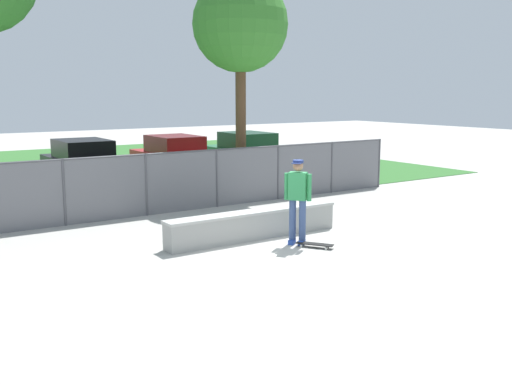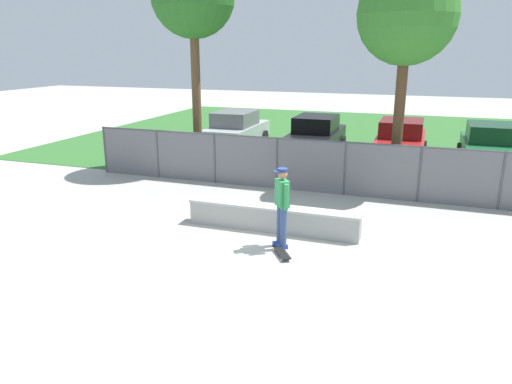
% 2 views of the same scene
% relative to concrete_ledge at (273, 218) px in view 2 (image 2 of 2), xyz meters
% --- Properties ---
extents(ground_plane, '(80.00, 80.00, 0.00)m').
position_rel_concrete_ledge_xyz_m(ground_plane, '(0.07, -0.94, -0.32)').
color(ground_plane, '#ADAAA3').
extents(grass_strip, '(27.13, 20.00, 0.02)m').
position_rel_concrete_ledge_xyz_m(grass_strip, '(0.07, 13.96, -0.31)').
color(grass_strip, '#336B2D').
rests_on(grass_strip, ground).
extents(concrete_ledge, '(4.32, 0.49, 0.64)m').
position_rel_concrete_ledge_xyz_m(concrete_ledge, '(0.00, 0.00, 0.00)').
color(concrete_ledge, '#999993').
rests_on(concrete_ledge, ground).
extents(skateboarder, '(0.43, 0.50, 1.84)m').
position_rel_concrete_ledge_xyz_m(skateboarder, '(0.50, -0.94, 0.71)').
color(skateboarder, '#2647A5').
rests_on(skateboarder, ground).
extents(skateboard, '(0.61, 0.78, 0.09)m').
position_rel_concrete_ledge_xyz_m(skateboard, '(0.64, -1.38, -0.25)').
color(skateboard, black).
rests_on(skateboard, ground).
extents(chainlink_fence, '(15.20, 0.07, 1.67)m').
position_rel_concrete_ledge_xyz_m(chainlink_fence, '(0.07, 3.66, 0.59)').
color(chainlink_fence, '#4C4C51').
rests_on(chainlink_fence, ground).
extents(tree_near_right, '(2.88, 2.88, 6.72)m').
position_rel_concrete_ledge_xyz_m(tree_near_right, '(2.55, 4.58, 4.90)').
color(tree_near_right, '#513823').
rests_on(tree_near_right, ground).
extents(car_silver, '(2.02, 4.20, 1.66)m').
position_rel_concrete_ledge_xyz_m(car_silver, '(-4.73, 9.52, 0.52)').
color(car_silver, '#B7BABF').
rests_on(car_silver, ground).
extents(car_black, '(2.02, 4.20, 1.66)m').
position_rel_concrete_ledge_xyz_m(car_black, '(-0.98, 9.24, 0.52)').
color(car_black, black).
rests_on(car_black, ground).
extents(car_red, '(2.02, 4.20, 1.66)m').
position_rel_concrete_ledge_xyz_m(car_red, '(2.45, 9.18, 0.52)').
color(car_red, '#B21E1E').
rests_on(car_red, ground).
extents(car_green, '(2.02, 4.20, 1.66)m').
position_rel_concrete_ledge_xyz_m(car_green, '(5.66, 9.15, 0.52)').
color(car_green, '#1E6638').
rests_on(car_green, ground).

